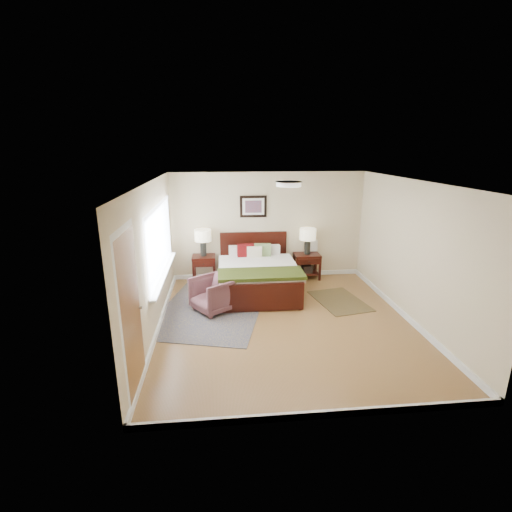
# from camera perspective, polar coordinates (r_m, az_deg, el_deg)

# --- Properties ---
(floor) EXTENTS (5.00, 5.00, 0.00)m
(floor) POSITION_cam_1_polar(r_m,az_deg,el_deg) (6.82, 4.52, -10.09)
(floor) COLOR brown
(floor) RESTS_ON ground
(back_wall) EXTENTS (4.50, 0.04, 2.50)m
(back_wall) POSITION_cam_1_polar(r_m,az_deg,el_deg) (8.75, 1.86, 4.65)
(back_wall) COLOR #C8B391
(back_wall) RESTS_ON ground
(front_wall) EXTENTS (4.50, 0.04, 2.50)m
(front_wall) POSITION_cam_1_polar(r_m,az_deg,el_deg) (4.08, 11.11, -9.85)
(front_wall) COLOR #C8B391
(front_wall) RESTS_ON ground
(left_wall) EXTENTS (0.04, 5.00, 2.50)m
(left_wall) POSITION_cam_1_polar(r_m,az_deg,el_deg) (6.36, -15.60, -0.52)
(left_wall) COLOR #C8B391
(left_wall) RESTS_ON ground
(right_wall) EXTENTS (0.04, 5.00, 2.50)m
(right_wall) POSITION_cam_1_polar(r_m,az_deg,el_deg) (7.11, 22.92, 0.55)
(right_wall) COLOR #C8B391
(right_wall) RESTS_ON ground
(ceiling) EXTENTS (4.50, 5.00, 0.02)m
(ceiling) POSITION_cam_1_polar(r_m,az_deg,el_deg) (6.12, 5.06, 11.34)
(ceiling) COLOR white
(ceiling) RESTS_ON back_wall
(window) EXTENTS (0.11, 2.72, 1.32)m
(window) POSITION_cam_1_polar(r_m,az_deg,el_deg) (6.98, -14.32, 2.16)
(window) COLOR silver
(window) RESTS_ON left_wall
(door) EXTENTS (0.06, 1.00, 2.18)m
(door) POSITION_cam_1_polar(r_m,az_deg,el_deg) (4.81, -18.62, -8.62)
(door) COLOR silver
(door) RESTS_ON ground
(ceil_fixture) EXTENTS (0.44, 0.44, 0.08)m
(ceil_fixture) POSITION_cam_1_polar(r_m,az_deg,el_deg) (6.13, 5.05, 11.02)
(ceil_fixture) COLOR white
(ceil_fixture) RESTS_ON ceiling
(bed) EXTENTS (1.69, 2.04, 1.10)m
(bed) POSITION_cam_1_polar(r_m,az_deg,el_deg) (7.94, 0.24, -2.13)
(bed) COLOR black
(bed) RESTS_ON ground
(wall_art) EXTENTS (0.62, 0.05, 0.50)m
(wall_art) POSITION_cam_1_polar(r_m,az_deg,el_deg) (8.60, -0.42, 7.63)
(wall_art) COLOR black
(wall_art) RESTS_ON back_wall
(nightstand_left) EXTENTS (0.53, 0.47, 0.63)m
(nightstand_left) POSITION_cam_1_polar(r_m,az_deg,el_deg) (8.63, -8.03, -0.80)
(nightstand_left) COLOR black
(nightstand_left) RESTS_ON ground
(nightstand_right) EXTENTS (0.61, 0.45, 0.60)m
(nightstand_right) POSITION_cam_1_polar(r_m,az_deg,el_deg) (8.91, 7.82, -1.17)
(nightstand_right) COLOR black
(nightstand_right) RESTS_ON ground
(lamp_left) EXTENTS (0.38, 0.38, 0.61)m
(lamp_left) POSITION_cam_1_polar(r_m,az_deg,el_deg) (8.51, -8.17, 2.86)
(lamp_left) COLOR black
(lamp_left) RESTS_ON nightstand_left
(lamp_right) EXTENTS (0.38, 0.38, 0.61)m
(lamp_right) POSITION_cam_1_polar(r_m,az_deg,el_deg) (8.74, 7.97, 3.06)
(lamp_right) COLOR black
(lamp_right) RESTS_ON nightstand_right
(armchair) EXTENTS (1.00, 1.00, 0.66)m
(armchair) POSITION_cam_1_polar(r_m,az_deg,el_deg) (7.17, -6.58, -5.86)
(armchair) COLOR brown
(armchair) RESTS_ON ground
(rug_persian) EXTENTS (2.48, 3.04, 0.01)m
(rug_persian) POSITION_cam_1_polar(r_m,az_deg,el_deg) (7.30, -6.97, -8.22)
(rug_persian) COLOR #0C133F
(rug_persian) RESTS_ON ground
(rug_navy) EXTENTS (1.10, 1.45, 0.01)m
(rug_navy) POSITION_cam_1_polar(r_m,az_deg,el_deg) (7.84, 12.71, -6.74)
(rug_navy) COLOR black
(rug_navy) RESTS_ON ground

